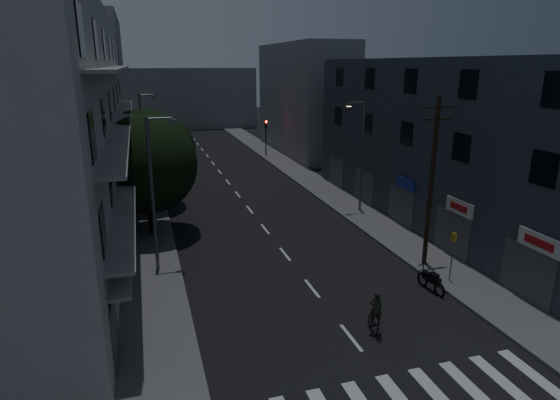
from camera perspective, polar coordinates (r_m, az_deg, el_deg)
ground at (r=40.19m, az=-5.33°, el=0.87°), size 160.00×160.00×0.00m
sidewalk_left at (r=39.47m, az=-16.06°, el=0.11°), size 3.00×90.00×0.15m
sidewalk_right at (r=42.22m, az=4.69°, el=1.74°), size 3.00×90.00×0.15m
lane_markings at (r=46.15m, az=-6.88°, el=2.84°), size 0.15×60.50×0.01m
building_left at (r=31.56m, az=-24.98°, el=8.16°), size 7.00×36.00×14.00m
building_right at (r=33.72m, az=19.02°, el=6.63°), size 6.19×28.00×11.00m
building_far_left at (r=61.25m, az=-21.43°, el=12.72°), size 6.00×20.00×16.00m
building_far_right at (r=58.53m, az=2.89°, el=12.20°), size 6.00×20.00×13.00m
building_far_end at (r=83.56m, az=-11.76°, el=12.07°), size 24.00×8.00×10.00m
tree_near at (r=30.10m, az=-15.79°, el=4.70°), size 6.16×6.16×7.60m
tree_mid at (r=36.20m, az=-16.37°, el=6.26°), size 5.97×5.97×7.35m
tree_far at (r=48.13m, az=-16.34°, el=7.88°), size 5.16×5.16×6.38m
traffic_signal_far_right at (r=55.53m, az=-1.73°, el=8.47°), size 0.28×0.37×4.10m
traffic_signal_far_left at (r=54.90m, az=-15.80°, el=7.78°), size 0.28×0.37×4.10m
street_lamp_left_near at (r=24.65m, az=-15.10°, el=1.54°), size 1.51×0.25×8.00m
street_lamp_right at (r=34.28m, az=9.85°, el=5.90°), size 1.51×0.25×8.00m
street_lamp_left_far at (r=43.52m, az=-16.27°, el=7.66°), size 1.51×0.25×8.00m
utility_pole at (r=25.61m, az=18.01°, el=2.47°), size 1.80×0.24×9.00m
bus_stop_sign at (r=24.69m, az=20.32°, el=-5.52°), size 0.06×0.35×2.52m
motorcycle at (r=24.15m, az=17.94°, el=-9.37°), size 0.57×1.97×1.27m
cyclist at (r=19.96m, az=11.51°, el=-14.09°), size 0.72×1.57×1.92m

